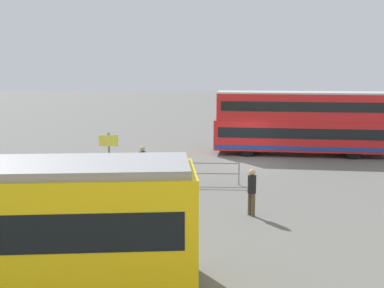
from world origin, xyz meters
TOP-DOWN VIEW (x-y plane):
  - ground_plane at (0.00, 0.00)m, footprint 160.00×160.00m
  - double_decker_bus at (-3.51, -2.87)m, footprint 11.14×3.26m
  - pedestrian_near_railing at (5.34, 5.13)m, footprint 0.44×0.44m
  - pedestrian_crossing at (0.43, 9.88)m, footprint 0.45×0.45m
  - pedestrian_railing at (3.76, 5.24)m, footprint 6.12×0.09m
  - info_sign at (6.88, 5.50)m, footprint 0.91×0.14m

SIDE VIEW (x-z plane):
  - ground_plane at x=0.00m, z-range 0.00..0.00m
  - pedestrian_railing at x=3.76m, z-range 0.19..1.27m
  - pedestrian_crossing at x=0.43m, z-range 0.14..1.94m
  - pedestrian_near_railing at x=5.34m, z-range 0.15..1.95m
  - info_sign at x=6.88m, z-range 0.43..2.93m
  - double_decker_bus at x=-3.51m, z-range 0.04..4.04m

